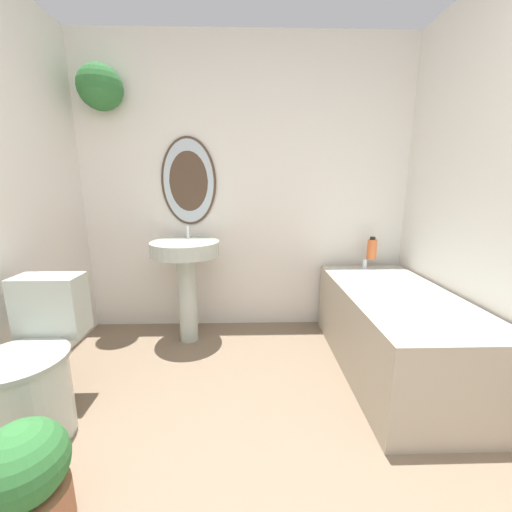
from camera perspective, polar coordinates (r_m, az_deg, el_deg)
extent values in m
cube|color=silver|center=(2.71, -1.77, 11.94)|extent=(2.84, 0.06, 2.40)
ellipsoid|color=#4C3828|center=(2.71, -12.12, 13.11)|extent=(0.45, 0.02, 0.71)
ellipsoid|color=silver|center=(2.70, -12.15, 13.11)|extent=(0.41, 0.01, 0.67)
cylinder|color=#9E6042|center=(2.91, -26.65, 27.15)|extent=(0.15, 0.15, 0.08)
sphere|color=#2D6B33|center=(2.89, -26.49, 25.76)|extent=(0.33, 0.33, 0.33)
cylinder|color=#B2BCB2|center=(2.03, -36.37, -20.44)|extent=(0.41, 0.41, 0.42)
cylinder|color=#97A097|center=(1.92, -37.27, -14.80)|extent=(0.44, 0.44, 0.02)
cube|color=#B2BCB2|center=(2.09, -33.22, -7.51)|extent=(0.35, 0.18, 0.34)
cylinder|color=#B2BCB2|center=(2.58, -12.33, -7.56)|extent=(0.15, 0.15, 0.71)
cylinder|color=#B2BCB2|center=(2.47, -12.77, 1.36)|extent=(0.53, 0.53, 0.11)
cylinder|color=silver|center=(2.60, -12.28, 4.24)|extent=(0.02, 0.02, 0.10)
cube|color=#B2A893|center=(2.36, 23.81, -12.42)|extent=(0.69, 1.42, 0.55)
cube|color=#B2BCB2|center=(2.27, 24.39, -6.52)|extent=(0.59, 1.32, 0.04)
cylinder|color=silver|center=(2.79, 19.15, -1.36)|extent=(0.04, 0.04, 0.08)
cylinder|color=#DB6633|center=(2.80, 20.31, 1.15)|extent=(0.08, 0.08, 0.16)
cylinder|color=black|center=(2.78, 20.46, 3.05)|extent=(0.04, 0.04, 0.02)
cylinder|color=#9E6042|center=(1.68, -35.51, -33.57)|extent=(0.27, 0.27, 0.17)
sphere|color=#2D6B33|center=(1.54, -36.63, -28.01)|extent=(0.30, 0.30, 0.30)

